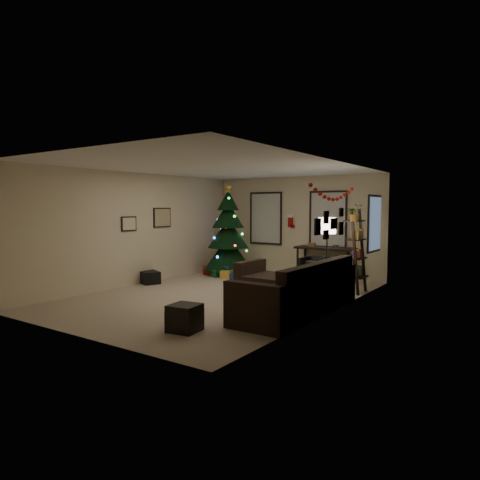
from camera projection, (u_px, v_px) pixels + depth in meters
name	position (u px, v px, depth m)	size (l,w,h in m)	color
floor	(220.00, 296.00, 9.25)	(7.00, 7.00, 0.00)	tan
ceiling	(220.00, 167.00, 9.05)	(7.00, 7.00, 0.00)	white
wall_back	(296.00, 226.00, 12.03)	(5.00, 5.00, 0.00)	beige
wall_front	(74.00, 244.00, 6.26)	(5.00, 5.00, 0.00)	beige
wall_left	(137.00, 229.00, 10.55)	(7.00, 7.00, 0.00)	beige
wall_right	(333.00, 237.00, 7.75)	(7.00, 7.00, 0.00)	beige
window_back_left	(266.00, 218.00, 12.53)	(1.05, 0.06, 1.50)	#728CB2
window_back_right	(328.00, 219.00, 11.46)	(1.05, 0.06, 1.50)	#728CB2
window_right_wall	(375.00, 224.00, 9.85)	(0.06, 0.90, 1.30)	#728CB2
christmas_tree	(228.00, 237.00, 12.06)	(1.37, 1.37, 2.54)	black
presents	(228.00, 272.00, 11.83)	(1.50, 1.05, 0.30)	silver
sofa	(292.00, 292.00, 8.05)	(2.14, 3.09, 0.93)	black
pillow_red_a	(288.00, 284.00, 7.05)	(0.12, 0.45, 0.45)	maroon
pillow_red_b	(308.00, 278.00, 7.64)	(0.12, 0.44, 0.44)	maroon
pillow_cream	(324.00, 273.00, 8.23)	(0.11, 0.39, 0.39)	beige
ottoman_near	(185.00, 318.00, 6.59)	(0.43, 0.43, 0.41)	black
ottoman_far	(179.00, 321.00, 6.61)	(0.34, 0.34, 0.32)	black
desk	(325.00, 251.00, 11.29)	(1.55, 0.55, 0.84)	black
desk_chair	(317.00, 270.00, 10.74)	(0.65, 0.61, 0.67)	black
bookshelf	(358.00, 253.00, 9.48)	(0.30, 0.54, 1.83)	black
potted_plant	(355.00, 210.00, 9.21)	(0.43, 0.37, 0.48)	#4C4C4C
floor_lamp	(327.00, 231.00, 8.92)	(0.35, 0.35, 1.66)	black
art_map	(162.00, 218.00, 11.20)	(0.04, 0.60, 0.50)	black
art_abstract	(129.00, 224.00, 10.30)	(0.04, 0.45, 0.35)	black
gallery	(330.00, 224.00, 7.68)	(0.03, 1.25, 0.54)	black
garland	(333.00, 193.00, 7.81)	(0.08, 1.90, 0.30)	#A5140C
stocking_left	(291.00, 221.00, 12.06)	(0.20, 0.05, 0.36)	#990F0C
stocking_right	(303.00, 219.00, 11.97)	(0.20, 0.05, 0.36)	#990F0C
storage_bin	(149.00, 277.00, 10.74)	(0.60, 0.40, 0.30)	black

